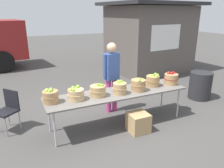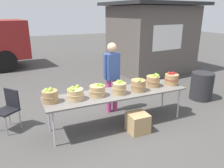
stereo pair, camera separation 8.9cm
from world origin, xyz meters
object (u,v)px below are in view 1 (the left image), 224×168
Objects in this scene: market_table at (118,94)px; apple_basket_green_4 at (138,85)px; apple_basket_red_0 at (171,79)px; folding_chair at (8,108)px; apple_basket_green_2 at (98,90)px; apple_basket_green_5 at (153,80)px; vendor_adult at (112,72)px; trash_barrel at (200,85)px; apple_basket_green_3 at (120,88)px; produce_crate at (138,122)px; apple_basket_green_0 at (50,96)px; apple_basket_green_1 at (76,94)px.

apple_basket_green_4 is (0.46, -0.08, 0.17)m from market_table.
apple_basket_red_0 is 3.67m from folding_chair.
apple_basket_red_0 reaches higher than apple_basket_green_2.
vendor_adult is (-0.77, 0.61, 0.13)m from apple_basket_green_5.
apple_basket_green_3 is at bearing -171.22° from trash_barrel.
trash_barrel is at bearing 10.45° from apple_basket_green_4.
folding_chair is at bearing -8.92° from vendor_adult.
apple_basket_red_0 reaches higher than produce_crate.
apple_basket_green_2 is 1.90m from folding_chair.
apple_basket_green_4 is 0.80m from vendor_adult.
apple_basket_green_2 is at bearing 170.74° from apple_basket_green_3.
market_table is at bearing -172.72° from trash_barrel.
apple_basket_green_0 is 1.41m from apple_basket_green_3.
trash_barrel is at bearing 4.09° from apple_basket_green_0.
apple_basket_green_5 reaches higher than apple_basket_green_2.
apple_basket_green_1 is 0.19× the size of vendor_adult.
apple_basket_green_4 is 2.77m from folding_chair.
apple_basket_green_3 is 0.45m from apple_basket_green_4.
apple_basket_green_3 reaches higher than apple_basket_green_0.
produce_crate is at bearing 24.05° from folding_chair.
folding_chair is (-0.77, 0.69, -0.37)m from apple_basket_green_0.
apple_basket_green_1 is at bearing 25.13° from vendor_adult.
market_table is 9.93× the size of apple_basket_green_0.
apple_basket_green_3 is at bearing -9.26° from apple_basket_green_2.
apple_basket_green_4 reaches higher than trash_barrel.
apple_basket_green_3 is 0.93m from apple_basket_green_5.
produce_crate is at bearing -159.10° from apple_basket_red_0.
apple_basket_red_0 is (2.80, -0.08, 0.00)m from apple_basket_green_0.
apple_basket_green_2 is 1.08m from produce_crate.
market_table is 1.80× the size of vendor_adult.
apple_basket_red_0 is at bearing -164.99° from trash_barrel.
apple_basket_green_5 is 0.80× the size of produce_crate.
trash_barrel is at bearing 6.25° from apple_basket_green_2.
produce_crate is (0.09, -1.12, -0.81)m from vendor_adult.
apple_basket_green_1 reaches higher than produce_crate.
market_table is at bearing 170.54° from apple_basket_green_4.
market_table is 3.60× the size of folding_chair.
apple_basket_green_1 is at bearing 179.77° from apple_basket_red_0.
vendor_adult is 2.38m from folding_chair.
apple_basket_green_2 is at bearing 179.87° from market_table.
apple_basket_green_5 is (2.33, -0.01, 0.00)m from apple_basket_green_0.
vendor_adult reaches higher than produce_crate.
apple_basket_green_5 is 0.42× the size of trash_barrel.
apple_basket_green_5 is 0.48m from apple_basket_red_0.
produce_crate is (2.41, -1.21, -0.31)m from folding_chair.
apple_basket_green_2 is 0.91m from vendor_adult.
apple_basket_green_4 is at bearing 105.49° from vendor_adult.
apple_basket_red_0 reaches higher than apple_basket_green_1.
market_table is at bearing 31.60° from folding_chair.
apple_basket_green_4 is at bearing -9.46° from market_table.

